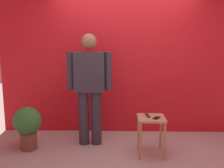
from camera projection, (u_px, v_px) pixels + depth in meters
name	position (u px, v px, depth m)	size (l,w,h in m)	color
ground_plane	(125.00, 160.00, 3.92)	(12.00, 12.00, 0.00)	#9E9991
back_wall_red	(124.00, 48.00, 4.87)	(4.49, 0.12, 3.11)	red
standing_person	(90.00, 84.00, 4.34)	(0.71, 0.26, 1.81)	#2D2D38
side_table	(151.00, 125.00, 4.03)	(0.41, 0.41, 0.59)	tan
cell_phone	(157.00, 118.00, 3.96)	(0.07, 0.14, 0.01)	black
tv_remote	(148.00, 115.00, 4.06)	(0.04, 0.17, 0.02)	black
potted_plant	(28.00, 124.00, 4.24)	(0.44, 0.44, 0.69)	brown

